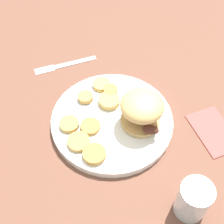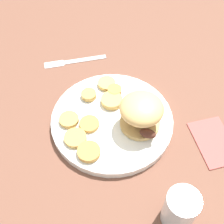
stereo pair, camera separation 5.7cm
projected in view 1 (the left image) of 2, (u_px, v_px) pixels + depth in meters
name	position (u px, v px, depth m)	size (l,w,h in m)	color
ground_plane	(112.00, 123.00, 0.80)	(4.00, 4.00, 0.00)	brown
dinner_plate	(112.00, 120.00, 0.79)	(0.31, 0.31, 0.02)	white
sandwich	(142.00, 109.00, 0.73)	(0.10, 0.11, 0.09)	tan
potato_round_0	(109.00, 101.00, 0.80)	(0.06, 0.06, 0.01)	tan
potato_round_1	(90.00, 126.00, 0.76)	(0.05, 0.05, 0.01)	#BC8942
potato_round_2	(85.00, 97.00, 0.81)	(0.04, 0.04, 0.01)	tan
potato_round_3	(69.00, 124.00, 0.76)	(0.05, 0.05, 0.01)	tan
potato_round_4	(102.00, 84.00, 0.84)	(0.05, 0.05, 0.01)	tan
potato_round_5	(79.00, 142.00, 0.73)	(0.05, 0.05, 0.01)	tan
potato_round_6	(109.00, 91.00, 0.82)	(0.04, 0.04, 0.02)	#BC8942
potato_round_7	(94.00, 154.00, 0.71)	(0.05, 0.05, 0.01)	#BC8942
fork	(65.00, 65.00, 0.92)	(0.18, 0.07, 0.00)	silver
drinking_glass	(193.00, 200.00, 0.62)	(0.07, 0.07, 0.10)	silver
napkin	(214.00, 131.00, 0.78)	(0.14, 0.09, 0.01)	#B24C47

